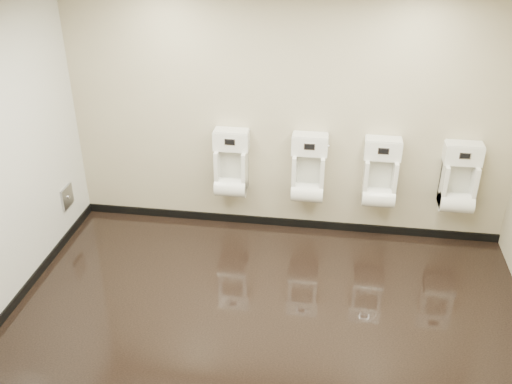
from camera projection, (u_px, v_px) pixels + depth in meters
ground at (267, 321)px, 5.45m from camera, size 5.00×3.50×0.00m
ceiling at (270, 23)px, 4.11m from camera, size 5.00×3.50×0.00m
back_wall at (288, 118)px, 6.30m from camera, size 5.00×0.02×2.80m
front_wall at (230, 338)px, 3.26m from camera, size 5.00×0.02×2.80m
skirting_back at (285, 222)px, 6.93m from camera, size 5.00×0.02×0.10m
skirting_left at (22, 293)px, 5.74m from camera, size 0.02×3.50×0.10m
access_panel at (67, 197)px, 6.57m from camera, size 0.04×0.25×0.25m
urinal_0 at (231, 168)px, 6.55m from camera, size 0.41×0.31×0.77m
urinal_1 at (308, 173)px, 6.43m from camera, size 0.41×0.31×0.77m
urinal_2 at (380, 178)px, 6.33m from camera, size 0.41×0.31×0.77m
urinal_3 at (459, 183)px, 6.23m from camera, size 0.41×0.31×0.77m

